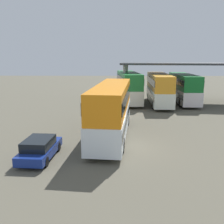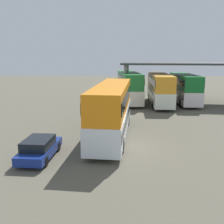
# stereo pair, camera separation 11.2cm
# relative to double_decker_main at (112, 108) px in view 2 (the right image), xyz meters

# --- Properties ---
(ground_plane) EXTENTS (140.00, 140.00, 0.00)m
(ground_plane) POSITION_rel_double_decker_main_xyz_m (1.28, -2.86, -2.31)
(ground_plane) COLOR #585445
(double_decker_main) EXTENTS (3.52, 11.65, 4.22)m
(double_decker_main) POSITION_rel_double_decker_main_xyz_m (0.00, 0.00, 0.00)
(double_decker_main) COLOR white
(double_decker_main) RESTS_ON ground_plane
(parked_hatchback) EXTENTS (1.99, 4.18, 1.35)m
(parked_hatchback) POSITION_rel_double_decker_main_xyz_m (-4.52, -4.76, -1.64)
(parked_hatchback) COLOR navy
(parked_hatchback) RESTS_ON ground_plane
(double_decker_near_canopy) EXTENTS (3.30, 11.29, 4.22)m
(double_decker_near_canopy) POSITION_rel_double_decker_main_xyz_m (2.11, 15.94, 0.00)
(double_decker_near_canopy) COLOR silver
(double_decker_near_canopy) RESTS_ON ground_plane
(double_decker_mid_row) EXTENTS (2.79, 10.42, 4.12)m
(double_decker_mid_row) POSITION_rel_double_decker_main_xyz_m (6.15, 13.87, -0.05)
(double_decker_mid_row) COLOR white
(double_decker_mid_row) RESTS_ON ground_plane
(double_decker_far_right) EXTENTS (2.63, 10.19, 4.02)m
(double_decker_far_right) POSITION_rel_double_decker_main_xyz_m (9.77, 15.20, -0.10)
(double_decker_far_right) COLOR silver
(double_decker_far_right) RESTS_ON ground_plane
(depot_canopy) EXTENTS (20.68, 8.31, 5.56)m
(depot_canopy) POSITION_rel_double_decker_main_xyz_m (11.12, 15.41, 2.89)
(depot_canopy) COLOR #33353A
(depot_canopy) RESTS_ON ground_plane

